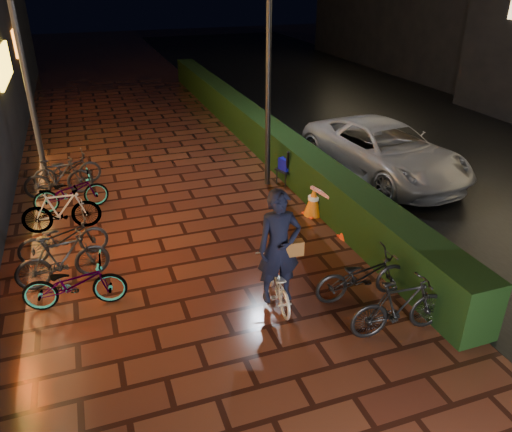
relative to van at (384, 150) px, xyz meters
name	(u,v)px	position (x,y,z in m)	size (l,w,h in m)	color
ground	(223,313)	(-5.59, -4.26, -0.69)	(80.00, 80.00, 0.00)	#381911
asphalt_road	(467,152)	(3.41, 0.74, -0.69)	(11.00, 60.00, 0.01)	black
hedge	(254,127)	(-2.29, 3.74, -0.19)	(0.70, 20.00, 1.00)	black
van	(384,150)	(0.00, 0.00, 0.00)	(2.28, 4.95, 1.38)	#A2A3A7
lamp_post_hedge	(268,78)	(-3.06, 0.47, 1.96)	(0.46, 0.21, 4.83)	black
lamp_post_sf	(22,57)	(-8.40, 2.96, 2.33)	(0.53, 0.17, 5.49)	black
cyclist	(278,263)	(-4.67, -4.28, 0.06)	(0.75, 1.45, 2.03)	white
traffic_barrier	(331,212)	(-2.59, -2.12, -0.36)	(0.67, 1.63, 0.66)	red
cart_assembly	(288,165)	(-2.58, 0.29, -0.19)	(0.63, 0.67, 0.99)	black
parked_bikes_storefront	(65,213)	(-7.88, -0.56, -0.25)	(1.89, 6.09, 0.95)	black
parked_bikes_hedge	(378,289)	(-3.28, -5.05, -0.25)	(1.70, 1.59, 0.95)	black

